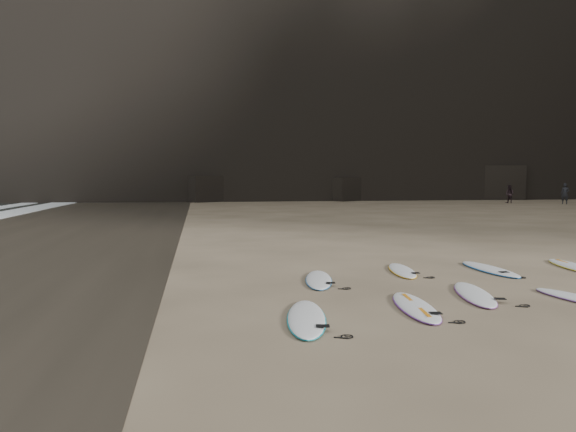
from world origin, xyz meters
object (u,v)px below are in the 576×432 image
(surfboard_7, at_px, (490,269))
(person_b, at_px, (510,194))
(person_a, at_px, (565,194))
(surfboard_6, at_px, (402,270))
(surfboard_1, at_px, (415,306))
(surfboard_5, at_px, (319,279))
(surfboard_8, at_px, (573,266))
(surfboard_2, at_px, (474,294))
(surfboard_0, at_px, (306,317))

(surfboard_7, height_order, person_b, person_b)
(person_b, bearing_deg, person_a, 35.21)
(surfboard_6, xyz_separation_m, surfboard_7, (2.29, -0.17, 0.01))
(surfboard_6, bearing_deg, surfboard_1, -97.30)
(surfboard_5, height_order, surfboard_8, surfboard_8)
(surfboard_2, bearing_deg, surfboard_7, 70.48)
(surfboard_7, bearing_deg, person_a, 50.70)
(surfboard_0, height_order, person_a, person_a)
(surfboard_1, height_order, person_a, person_a)
(surfboard_2, distance_m, person_b, 43.19)
(person_b, bearing_deg, surfboard_8, -53.38)
(surfboard_5, bearing_deg, person_a, 58.87)
(surfboard_5, xyz_separation_m, surfboard_8, (7.08, 0.81, 0.00))
(surfboard_0, relative_size, person_a, 1.41)
(surfboard_1, distance_m, person_a, 45.23)
(surfboard_8, bearing_deg, surfboard_0, -142.69)
(surfboard_7, bearing_deg, surfboard_5, -172.49)
(surfboard_7, relative_size, surfboard_8, 1.01)
(surfboard_1, distance_m, surfboard_2, 1.82)
(surfboard_2, distance_m, surfboard_7, 3.39)
(surfboard_0, bearing_deg, surfboard_8, 37.54)
(surfboard_8, distance_m, person_b, 38.54)
(surfboard_0, height_order, surfboard_1, surfboard_0)
(surfboard_1, xyz_separation_m, person_a, (28.10, 35.43, 0.88))
(surfboard_8, height_order, person_a, person_a)
(surfboard_8, bearing_deg, person_b, 71.23)
(surfboard_6, bearing_deg, surfboard_2, -72.28)
(surfboard_0, bearing_deg, surfboard_5, 84.20)
(surfboard_0, distance_m, surfboard_6, 5.46)
(surfboard_0, distance_m, surfboard_7, 6.99)
(surfboard_0, bearing_deg, surfboard_2, 29.71)
(surfboard_5, distance_m, surfboard_8, 7.13)
(surfboard_8, xyz_separation_m, person_a, (22.19, 31.69, 0.88))
(surfboard_2, xyz_separation_m, surfboard_8, (4.31, 2.88, 0.00))
(person_a, bearing_deg, surfboard_7, -85.46)
(surfboard_6, distance_m, person_b, 40.90)
(surfboard_2, height_order, surfboard_5, surfboard_2)
(person_b, bearing_deg, surfboard_7, -56.42)
(person_a, bearing_deg, surfboard_5, -89.69)
(surfboard_2, distance_m, person_a, 43.57)
(surfboard_2, xyz_separation_m, surfboard_6, (-0.41, 2.98, -0.00))
(surfboard_2, bearing_deg, surfboard_0, -145.78)
(surfboard_2, distance_m, surfboard_6, 3.01)
(surfboard_6, bearing_deg, person_a, 59.43)
(surfboard_0, relative_size, surfboard_8, 1.02)
(surfboard_7, relative_size, person_a, 1.39)
(surfboard_1, distance_m, surfboard_8, 7.00)
(surfboard_0, xyz_separation_m, surfboard_2, (3.72, 1.35, -0.00))
(person_a, distance_m, person_b, 4.55)
(surfboard_8, bearing_deg, surfboard_7, -168.91)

